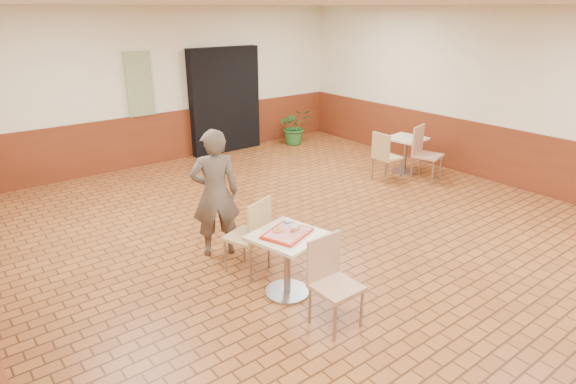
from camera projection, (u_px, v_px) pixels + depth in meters
room_shell at (347, 136)px, 5.79m from camera, size 8.01×10.01×3.01m
wainscot_band at (343, 212)px, 6.15m from camera, size 8.00×10.00×1.00m
corridor_doorway at (225, 101)px, 10.22m from camera, size 1.60×0.22×2.20m
promo_poster at (140, 84)px, 9.05m from camera, size 0.50×0.03×1.20m
main_table at (287, 254)px, 5.14m from camera, size 0.68×0.68×0.72m
chair_main_front at (331, 277)px, 4.66m from camera, size 0.42×0.42×0.91m
chair_main_back at (252, 232)px, 5.57m from camera, size 0.55×0.55×0.93m
customer at (215, 194)px, 5.90m from camera, size 0.70×0.58×1.63m
serving_tray at (287, 233)px, 5.06m from camera, size 0.49×0.38×0.03m
ring_donut at (277, 230)px, 5.05m from camera, size 0.11×0.11×0.03m
long_john_donut at (295, 228)px, 5.08m from camera, size 0.17×0.13×0.05m
paper_cup at (287, 222)px, 5.17m from camera, size 0.07×0.07×0.09m
second_table at (406, 149)px, 9.08m from camera, size 0.64×0.64×0.67m
chair_second_left at (385, 154)px, 8.60m from camera, size 0.42×0.42×0.89m
chair_second_front at (424, 150)px, 8.65m from camera, size 0.56×0.56×0.98m
potted_plant at (295, 126)px, 10.99m from camera, size 0.94×0.89×0.83m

